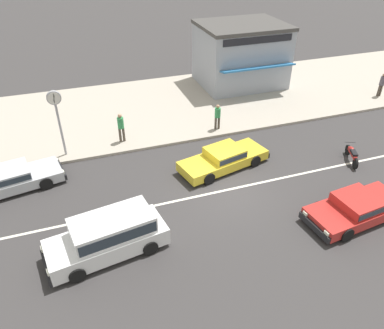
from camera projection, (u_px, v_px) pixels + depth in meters
The scene contains 13 objects.
ground_plane at pixel (229, 190), 17.49m from camera, with size 160.00×160.00×0.00m, color #383535.
lane_centre_stripe at pixel (229, 189), 17.49m from camera, with size 50.40×0.14×0.01m, color silver.
kerb_strip at pixel (170, 105), 25.15m from camera, with size 68.00×10.00×0.15m, color #ADA393.
sedan_red_0 at pixel (356, 208), 15.58m from camera, with size 4.61×2.26×1.06m.
sedan_yellow_1 at pixel (224, 158), 18.80m from camera, with size 4.94×2.66×1.06m.
minivan_white_2 at pixel (109, 234), 13.84m from camera, with size 4.72×2.37×1.56m.
sedan_silver_3 at pixel (11, 179), 17.29m from camera, with size 4.91×2.54×1.06m.
motorcycle_2 at pixel (352, 154), 19.31m from camera, with size 0.90×1.76×0.80m.
street_clock at pixel (56, 108), 18.33m from camera, with size 0.69×0.22×3.57m.
pedestrian_near_clock at pixel (218, 115), 21.71m from camera, with size 0.34×0.34×1.54m.
pedestrian_mid_kerb at pixel (382, 83), 25.74m from camera, with size 0.34×0.34×1.63m.
pedestrian_far_end at pixel (121, 125), 20.43m from camera, with size 0.34×0.34×1.68m.
shopfront_corner_warung at pixel (241, 54), 27.14m from camera, with size 5.98×5.62×4.33m.
Camera 1 is at (-6.19, -12.60, 10.65)m, focal length 35.00 mm.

